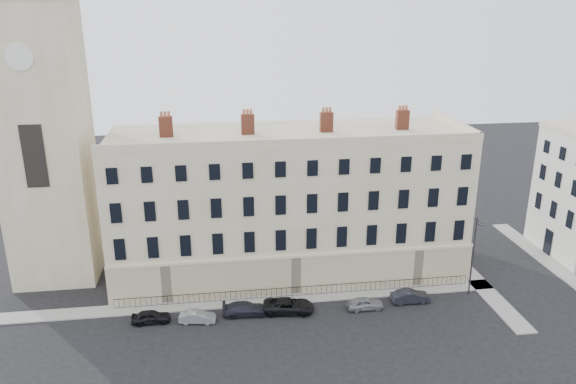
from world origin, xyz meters
name	(u,v)px	position (x,y,z in m)	size (l,w,h in m)	color
ground	(371,321)	(0.00, 0.00, 0.00)	(160.00, 160.00, 0.00)	black
terrace	(288,203)	(-5.97, 11.97, 7.50)	(36.22, 12.22, 17.00)	#BFB18E
church_tower	(39,99)	(-30.00, 14.00, 18.66)	(8.00, 8.13, 44.00)	#BFB18E
pavement_terrace	(257,301)	(-10.00, 5.00, 0.06)	(48.00, 2.00, 0.12)	gray
pavement_east_return	(467,272)	(13.00, 8.00, 0.06)	(2.00, 24.00, 0.12)	gray
pavement_adjacent	(543,258)	(23.00, 10.00, 0.06)	(2.00, 20.00, 0.12)	gray
railings	(297,291)	(-6.00, 5.40, 0.55)	(35.00, 0.04, 0.96)	black
car_a	(151,317)	(-19.79, 2.56, 0.59)	(1.40, 3.47, 1.18)	black
car_b	(197,317)	(-15.64, 2.04, 0.54)	(1.15, 3.29, 1.08)	gray
car_c	(245,309)	(-11.24, 2.71, 0.61)	(1.72, 4.23, 1.23)	black
car_d	(289,306)	(-7.20, 2.62, 0.67)	(2.21, 4.79, 1.33)	black
car_e	(365,303)	(0.02, 2.16, 0.59)	(1.39, 3.46, 1.18)	gray
car_f	(410,296)	(4.71, 2.78, 0.62)	(1.31, 3.76, 1.24)	black
streetlamp	(473,253)	(10.97, 3.38, 4.55)	(0.57, 1.75, 8.21)	#323136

